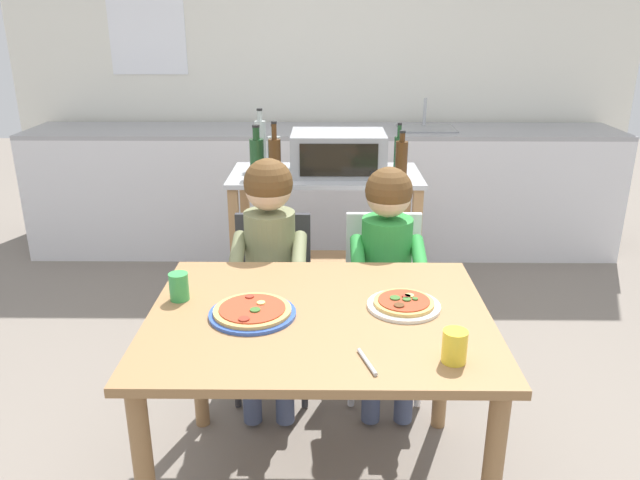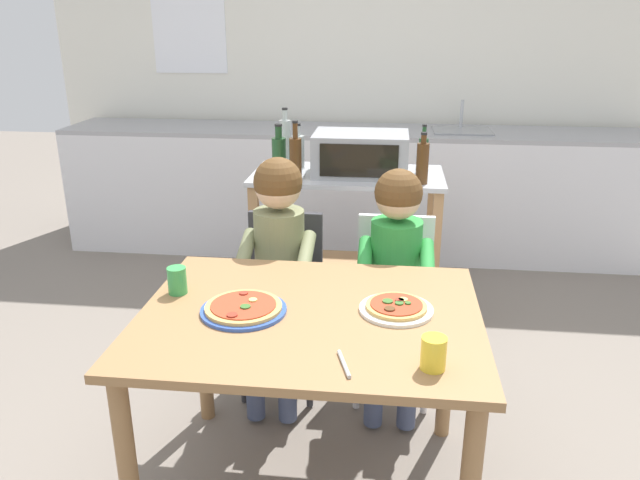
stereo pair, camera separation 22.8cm
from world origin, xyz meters
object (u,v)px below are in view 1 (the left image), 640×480
Objects in this scene: dining_table at (319,341)px; drinking_cup_green at (179,287)px; bottle_squat_spirits at (401,160)px; bottle_dark_olive_oil at (399,152)px; bottle_brown_beer at (274,152)px; dining_chair_right at (383,290)px; pizza_plate_white at (404,304)px; drinking_cup_yellow at (455,346)px; bottle_tall_green_wine at (275,158)px; toaster_oven at (338,153)px; dining_chair_left at (273,291)px; child_in_green_shirt at (388,258)px; serving_spoon at (367,362)px; bottle_slim_sauce at (257,156)px; bottle_clear_vinegar at (260,143)px; kitchen_island_cart at (325,223)px; child_in_olive_shirt at (269,252)px; pizza_plate_blue_rimmed at (252,312)px.

dining_table is 0.52m from drinking_cup_green.
bottle_dark_olive_oil is (0.01, 0.25, -0.01)m from bottle_squat_spirits.
bottle_brown_beer is 1.09m from dining_chair_right.
drinking_cup_yellow is (0.10, -0.35, 0.04)m from pizza_plate_white.
bottle_tall_green_wine is 1.17× the size of bottle_dark_olive_oil.
toaster_oven is 0.92m from dining_chair_left.
serving_spoon is at bearing -98.98° from child_in_green_shirt.
bottle_slim_sauce is 2.81× the size of drinking_cup_green.
bottle_tall_green_wine reaches higher than child_in_green_shirt.
dining_chair_right is (0.55, -0.81, -0.47)m from bottle_brown_beer.
bottle_squat_spirits is 0.81m from bottle_clear_vinegar.
child_in_green_shirt is at bearing -11.70° from dining_chair_left.
serving_spoon is at bearing -70.77° from dining_chair_left.
bottle_clear_vinegar is at bearing 162.41° from toaster_oven.
pizza_plate_white is at bearing -79.15° from kitchen_island_cart.
drinking_cup_yellow reaches higher than serving_spoon.
bottle_brown_beer is at bearing 109.66° from drinking_cup_yellow.
bottle_dark_olive_oil reaches higher than toaster_oven.
child_in_olive_shirt is at bearing 123.95° from drinking_cup_yellow.
bottle_brown_beer is 0.24× the size of child_in_green_shirt.
bottle_squat_spirits is 2.71× the size of drinking_cup_yellow.
child_in_green_shirt is 10.82× the size of drinking_cup_yellow.
dining_table is 4.57× the size of pizza_plate_white.
bottle_clear_vinegar is at bearing 94.51° from pizza_plate_blue_rimmed.
pizza_plate_blue_rimmed is at bearing -172.73° from pizza_plate_white.
toaster_oven is 3.59× the size of serving_spoon.
drinking_cup_yellow reaches higher than pizza_plate_blue_rimmed.
bottle_tall_green_wine is at bearing 113.08° from pizza_plate_white.
pizza_plate_blue_rimmed is 1.16× the size of pizza_plate_white.
bottle_squat_spirits is at bearing 80.41° from serving_spoon.
bottle_brown_beer is 0.96m from child_in_olive_shirt.
bottle_slim_sauce reaches higher than bottle_squat_spirits.
child_in_olive_shirt is at bearing -110.16° from toaster_oven.
dining_chair_right reaches higher than serving_spoon.
bottle_dark_olive_oil is (0.67, 0.24, -0.02)m from bottle_tall_green_wine.
bottle_slim_sauce reaches higher than drinking_cup_green.
pizza_plate_white is (0.51, -0.56, 0.03)m from child_in_olive_shirt.
bottle_brown_beer reaches higher than dining_chair_right.
child_in_green_shirt is (0.55, -0.92, -0.26)m from bottle_brown_beer.
dining_chair_left is 0.78m from pizza_plate_blue_rimmed.
pizza_plate_white is at bearing -69.60° from bottle_brown_beer.
child_in_green_shirt is at bearing -90.00° from dining_chair_right.
drinking_cup_yellow is at bearing -91.07° from bottle_dark_olive_oil.
dining_chair_left is 0.74m from drinking_cup_green.
bottle_clear_vinegar is 3.38× the size of drinking_cup_green.
toaster_oven is 2.00× the size of bottle_brown_beer.
pizza_plate_white is at bearing -95.25° from bottle_dark_olive_oil.
child_in_green_shirt is (-0.12, -0.66, -0.28)m from bottle_squat_spirits.
kitchen_island_cart is 0.99× the size of child_in_green_shirt.
pizza_plate_blue_rimmed is (-0.00, -0.62, 0.03)m from child_in_olive_shirt.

